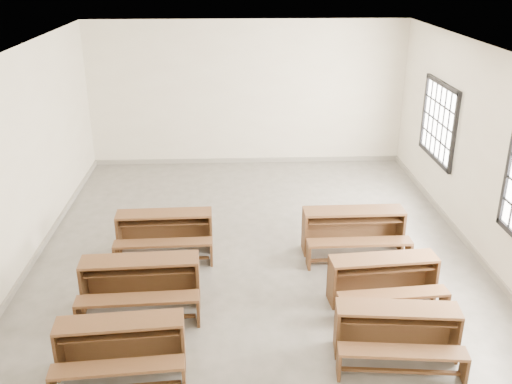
{
  "coord_description": "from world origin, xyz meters",
  "views": [
    {
      "loc": [
        -0.37,
        -8.23,
        4.41
      ],
      "look_at": [
        0.0,
        0.0,
        1.0
      ],
      "focal_mm": 40.0,
      "sensor_mm": 36.0,
      "label": 1
    }
  ],
  "objects_px": {
    "desk_set_0": "(121,343)",
    "desk_set_2": "(165,230)",
    "desk_set_3": "(397,329)",
    "desk_set_5": "(354,228)",
    "desk_set_1": "(141,280)",
    "desk_set_4": "(384,277)"
  },
  "relations": [
    {
      "from": "desk_set_2",
      "to": "desk_set_3",
      "type": "relative_size",
      "value": 1.02
    },
    {
      "from": "desk_set_4",
      "to": "desk_set_1",
      "type": "bearing_deg",
      "value": 174.96
    },
    {
      "from": "desk_set_0",
      "to": "desk_set_4",
      "type": "xyz_separation_m",
      "value": [
        3.33,
        1.27,
        0.01
      ]
    },
    {
      "from": "desk_set_0",
      "to": "desk_set_3",
      "type": "distance_m",
      "value": 3.19
    },
    {
      "from": "desk_set_1",
      "to": "desk_set_5",
      "type": "distance_m",
      "value": 3.47
    },
    {
      "from": "desk_set_2",
      "to": "desk_set_5",
      "type": "relative_size",
      "value": 0.95
    },
    {
      "from": "desk_set_3",
      "to": "desk_set_0",
      "type": "bearing_deg",
      "value": -171.94
    },
    {
      "from": "desk_set_1",
      "to": "desk_set_3",
      "type": "xyz_separation_m",
      "value": [
        3.15,
        -1.18,
        -0.04
      ]
    },
    {
      "from": "desk_set_1",
      "to": "desk_set_4",
      "type": "bearing_deg",
      "value": -2.88
    },
    {
      "from": "desk_set_3",
      "to": "desk_set_5",
      "type": "height_order",
      "value": "desk_set_5"
    },
    {
      "from": "desk_set_0",
      "to": "desk_set_1",
      "type": "bearing_deg",
      "value": 83.85
    },
    {
      "from": "desk_set_4",
      "to": "desk_set_5",
      "type": "bearing_deg",
      "value": 90.07
    },
    {
      "from": "desk_set_5",
      "to": "desk_set_3",
      "type": "bearing_deg",
      "value": -91.11
    },
    {
      "from": "desk_set_1",
      "to": "desk_set_3",
      "type": "relative_size",
      "value": 1.07
    },
    {
      "from": "desk_set_0",
      "to": "desk_set_2",
      "type": "relative_size",
      "value": 0.97
    },
    {
      "from": "desk_set_0",
      "to": "desk_set_3",
      "type": "relative_size",
      "value": 0.99
    },
    {
      "from": "desk_set_0",
      "to": "desk_set_2",
      "type": "xyz_separation_m",
      "value": [
        0.21,
        2.84,
        0.02
      ]
    },
    {
      "from": "desk_set_0",
      "to": "desk_set_2",
      "type": "bearing_deg",
      "value": 81.59
    },
    {
      "from": "desk_set_2",
      "to": "desk_set_0",
      "type": "bearing_deg",
      "value": -95.91
    },
    {
      "from": "desk_set_2",
      "to": "desk_set_5",
      "type": "height_order",
      "value": "desk_set_5"
    },
    {
      "from": "desk_set_5",
      "to": "desk_set_0",
      "type": "bearing_deg",
      "value": -140.48
    },
    {
      "from": "desk_set_1",
      "to": "desk_set_3",
      "type": "bearing_deg",
      "value": -23.03
    }
  ]
}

